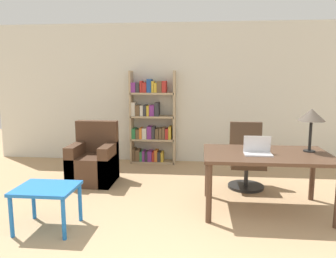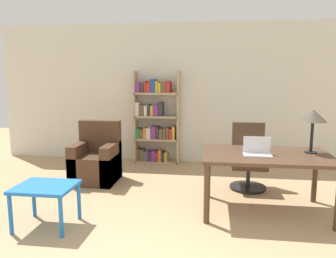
# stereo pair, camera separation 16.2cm
# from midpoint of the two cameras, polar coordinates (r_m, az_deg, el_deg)

# --- Properties ---
(wall_back) EXTENTS (8.00, 0.06, 2.70)m
(wall_back) POSITION_cam_midpoint_polar(r_m,az_deg,el_deg) (6.43, 5.77, 6.12)
(wall_back) COLOR silver
(wall_back) RESTS_ON ground_plane
(desk) EXTENTS (1.54, 0.98, 0.74)m
(desk) POSITION_cam_midpoint_polar(r_m,az_deg,el_deg) (4.23, 17.80, -5.33)
(desk) COLOR #4C3323
(desk) RESTS_ON ground_plane
(laptop) EXTENTS (0.33, 0.21, 0.22)m
(laptop) POSITION_cam_midpoint_polar(r_m,az_deg,el_deg) (4.10, 16.38, -3.72)
(laptop) COLOR silver
(laptop) RESTS_ON desk
(table_lamp) EXTENTS (0.33, 0.33, 0.54)m
(table_lamp) POSITION_cam_midpoint_polar(r_m,az_deg,el_deg) (4.40, 24.93, 1.92)
(table_lamp) COLOR black
(table_lamp) RESTS_ON desk
(office_chair) EXTENTS (0.54, 0.54, 0.98)m
(office_chair) POSITION_cam_midpoint_polar(r_m,az_deg,el_deg) (5.15, 14.67, -5.22)
(office_chair) COLOR black
(office_chair) RESTS_ON ground_plane
(side_table_blue) EXTENTS (0.64, 0.53, 0.48)m
(side_table_blue) POSITION_cam_midpoint_polar(r_m,az_deg,el_deg) (3.92, -19.44, -10.22)
(side_table_blue) COLOR blue
(side_table_blue) RESTS_ON ground_plane
(armchair) EXTENTS (0.68, 0.68, 0.96)m
(armchair) POSITION_cam_midpoint_polar(r_m,az_deg,el_deg) (5.42, -11.55, -5.58)
(armchair) COLOR #472D1E
(armchair) RESTS_ON ground_plane
(bookshelf) EXTENTS (0.88, 0.28, 1.79)m
(bookshelf) POSITION_cam_midpoint_polar(r_m,az_deg,el_deg) (6.38, -1.64, 1.26)
(bookshelf) COLOR tan
(bookshelf) RESTS_ON ground_plane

